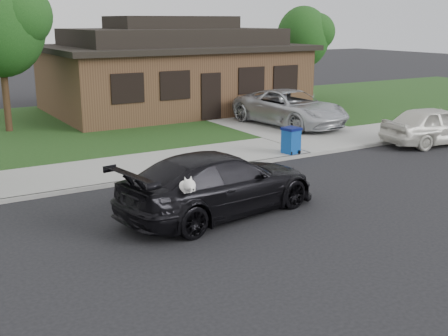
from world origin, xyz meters
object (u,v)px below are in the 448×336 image
sedan (219,183)px  white_compact (436,125)px  recycling_bin (291,140)px  minivan (290,108)px

sedan → white_compact: size_ratio=1.29×
sedan → white_compact: bearing=-86.3°
white_compact → recycling_bin: white_compact is taller
white_compact → recycling_bin: 6.03m
minivan → recycling_bin: size_ratio=6.08×
sedan → white_compact: sedan is taller
sedan → recycling_bin: sedan is taller
sedan → minivan: size_ratio=1.01×
sedan → minivan: (8.31, 8.10, 0.14)m
sedan → recycling_bin: bearing=-62.8°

